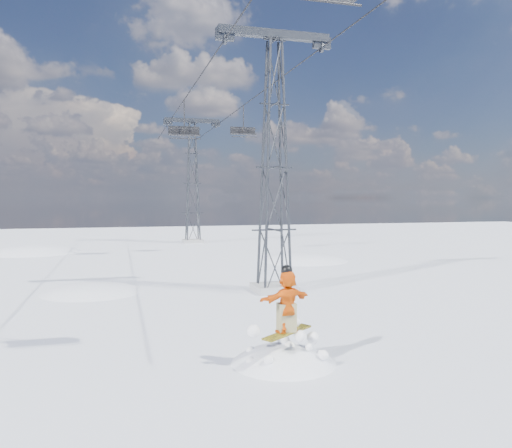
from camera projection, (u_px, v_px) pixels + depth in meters
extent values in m
plane|color=white|center=(332.00, 343.00, 14.27)|extent=(120.00, 120.00, 0.00)
sphere|color=white|center=(303.00, 400.00, 33.69)|extent=(20.00, 20.00, 20.00)
sphere|color=white|center=(38.00, 386.00, 38.57)|extent=(22.00, 22.00, 22.00)
cube|color=#999999|center=(274.00, 288.00, 22.17)|extent=(1.80, 1.80, 0.30)
cube|color=#2E3035|center=(275.00, 34.00, 21.59)|extent=(5.00, 0.35, 0.35)
cube|color=#2E3035|center=(225.00, 34.00, 21.02)|extent=(0.80, 0.25, 0.50)
cube|color=#2E3035|center=(322.00, 43.00, 22.19)|extent=(0.80, 0.25, 0.50)
cube|color=#999999|center=(193.00, 241.00, 46.24)|extent=(1.80, 1.80, 0.30)
cube|color=#2E3035|center=(192.00, 120.00, 45.65)|extent=(5.00, 0.35, 0.35)
cube|color=#2E3035|center=(168.00, 122.00, 45.08)|extent=(0.80, 0.25, 0.50)
cube|color=#2E3035|center=(216.00, 124.00, 46.25)|extent=(0.80, 0.25, 0.50)
cylinder|color=black|center=(188.00, 94.00, 32.10)|extent=(0.06, 51.00, 0.06)
cylinder|color=black|center=(254.00, 98.00, 33.27)|extent=(0.06, 51.00, 0.06)
sphere|color=white|center=(283.00, 430.00, 12.67)|extent=(4.40, 4.40, 4.40)
cube|color=#A79416|center=(287.00, 332.00, 12.24)|extent=(1.50, 1.11, 0.10)
imported|color=#EB5B0A|center=(287.00, 301.00, 12.20)|extent=(1.49, 0.84, 1.53)
cube|color=#898054|center=(287.00, 318.00, 12.22)|extent=(0.50, 0.44, 0.70)
sphere|color=black|center=(287.00, 271.00, 12.16)|extent=(0.29, 0.29, 0.29)
cylinder|color=black|center=(323.00, 1.00, 11.05)|extent=(1.90, 0.06, 0.06)
cylinder|color=black|center=(243.00, 120.00, 36.11)|extent=(0.07, 0.07, 2.06)
cube|color=black|center=(243.00, 134.00, 36.16)|extent=(1.87, 0.42, 0.07)
cube|color=black|center=(243.00, 130.00, 36.35)|extent=(1.87, 0.06, 0.51)
cylinder|color=black|center=(244.00, 137.00, 35.95)|extent=(1.87, 0.06, 0.06)
cylinder|color=black|center=(244.00, 129.00, 35.88)|extent=(1.87, 0.05, 0.05)
cylinder|color=black|center=(184.00, 117.00, 34.07)|extent=(0.09, 0.09, 2.37)
cube|color=black|center=(184.00, 135.00, 34.13)|extent=(2.16, 0.49, 0.09)
cube|color=black|center=(184.00, 131.00, 34.34)|extent=(2.16, 0.06, 0.59)
cylinder|color=black|center=(185.00, 138.00, 33.88)|extent=(2.16, 0.06, 0.06)
cylinder|color=black|center=(185.00, 129.00, 33.80)|extent=(2.16, 0.05, 0.05)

